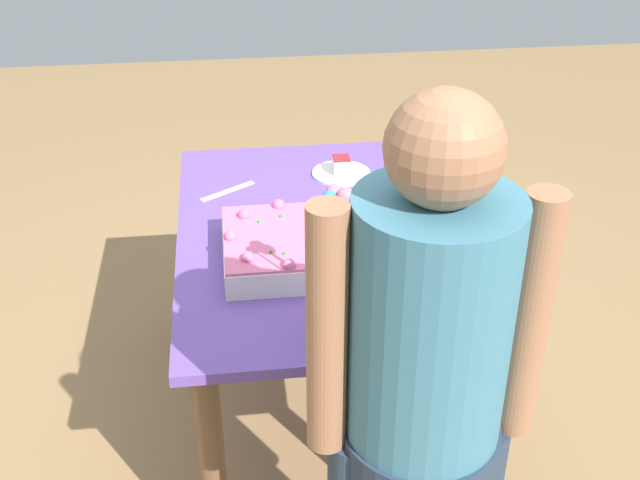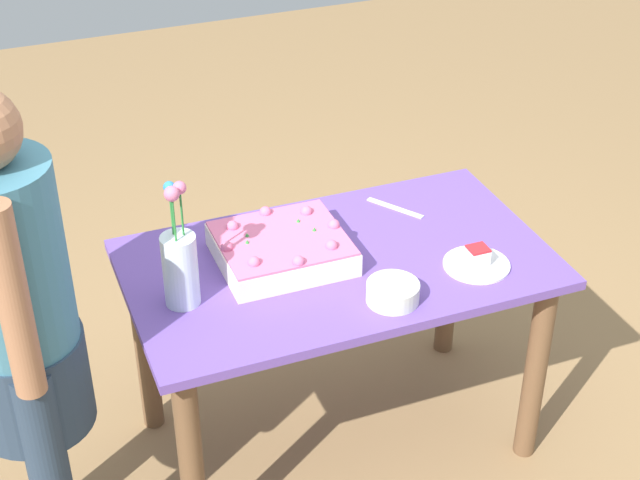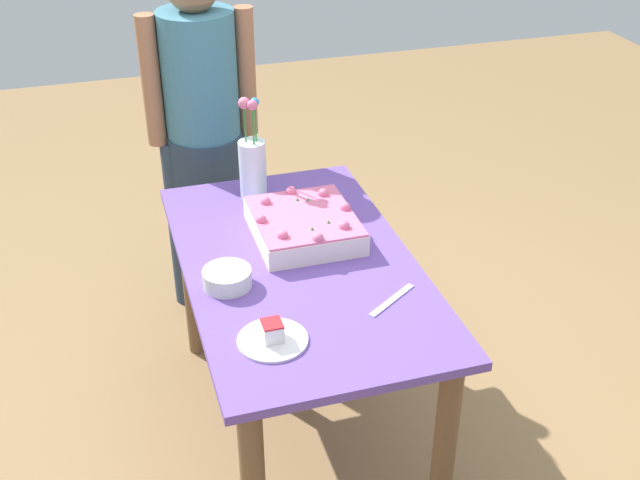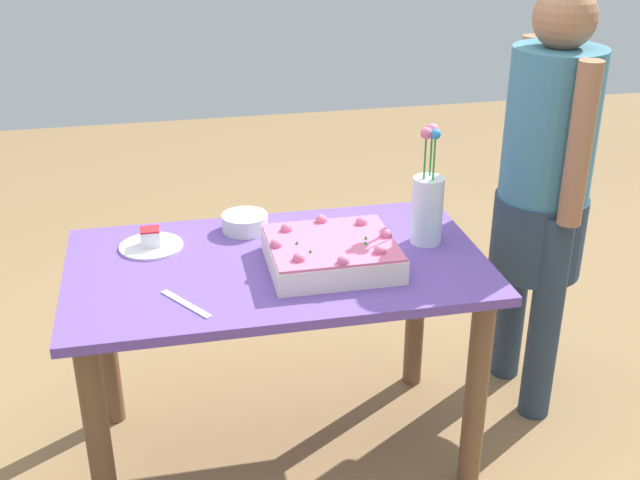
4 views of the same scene
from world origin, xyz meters
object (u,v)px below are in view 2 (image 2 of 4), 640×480
flower_vase (180,265)px  fruit_bowl (393,292)px  serving_plate_with_slice (477,261)px  sheet_cake (282,248)px  cake_knife (395,208)px  person_standing (18,321)px

flower_vase → fruit_bowl: size_ratio=2.55×
flower_vase → serving_plate_with_slice: bearing=-9.3°
sheet_cake → serving_plate_with_slice: size_ratio=1.90×
sheet_cake → cake_knife: bearing=18.4°
serving_plate_with_slice → sheet_cake: bearing=155.5°
sheet_cake → person_standing: (-0.78, -0.21, 0.09)m
cake_knife → flower_vase: size_ratio=0.54×
cake_knife → fruit_bowl: 0.51m
sheet_cake → flower_vase: flower_vase is taller
cake_knife → person_standing: (-1.22, -0.35, 0.13)m
sheet_cake → person_standing: person_standing is taller
sheet_cake → fruit_bowl: bearing=-54.2°
person_standing → flower_vase: bearing=13.2°
cake_knife → fruit_bowl: fruit_bowl is taller
fruit_bowl → person_standing: bearing=174.1°
sheet_cake → fruit_bowl: sheet_cake is taller
flower_vase → sheet_cake: bearing=16.9°
cake_knife → flower_vase: flower_vase is taller
flower_vase → cake_knife: bearing=17.8°
cake_knife → flower_vase: 0.82m
cake_knife → flower_vase: (-0.77, -0.25, 0.13)m
flower_vase → person_standing: (-0.45, -0.10, 0.00)m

